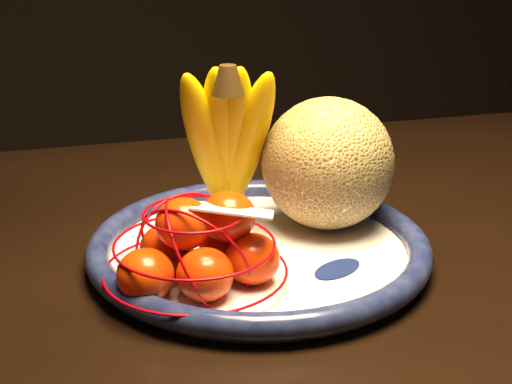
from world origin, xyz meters
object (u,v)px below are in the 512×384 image
object	(u,v)px
dining_table	(174,360)
cantaloupe	(328,163)
mandarin_bag	(200,249)
banana_bunch	(227,136)
fruit_bowl	(259,249)

from	to	relation	value
dining_table	cantaloupe	xyz separation A→B (m)	(0.18, 0.06, 0.16)
dining_table	mandarin_bag	bearing A→B (deg)	-51.44
cantaloupe	mandarin_bag	bearing A→B (deg)	-150.50
dining_table	banana_bunch	size ratio (longest dim) A/B	8.29
cantaloupe	mandarin_bag	size ratio (longest dim) A/B	0.75
dining_table	mandarin_bag	world-z (taller)	mandarin_bag
fruit_bowl	cantaloupe	xyz separation A→B (m)	(0.09, 0.04, 0.07)
fruit_bowl	banana_bunch	distance (m)	0.12
fruit_bowl	mandarin_bag	xyz separation A→B (m)	(-0.07, -0.05, 0.03)
fruit_bowl	cantaloupe	distance (m)	0.12
banana_bunch	mandarin_bag	size ratio (longest dim) A/B	1.05
banana_bunch	mandarin_bag	xyz separation A→B (m)	(-0.06, -0.13, -0.06)
fruit_bowl	mandarin_bag	bearing A→B (deg)	-144.47
fruit_bowl	banana_bunch	bearing A→B (deg)	98.13
dining_table	fruit_bowl	bearing A→B (deg)	14.78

